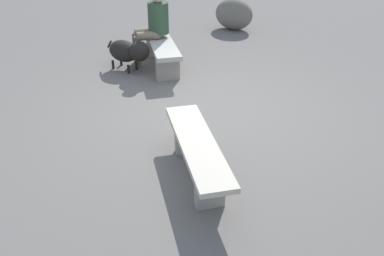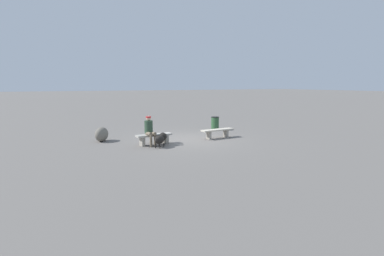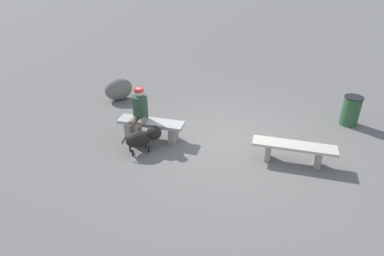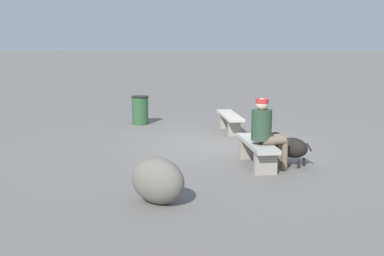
% 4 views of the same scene
% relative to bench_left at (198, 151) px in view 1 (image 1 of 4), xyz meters
% --- Properties ---
extents(ground, '(210.00, 210.00, 0.06)m').
position_rel_bench_left_xyz_m(ground, '(1.50, -0.34, -0.36)').
color(ground, slate).
extents(bench_left, '(1.74, 0.51, 0.45)m').
position_rel_bench_left_xyz_m(bench_left, '(0.00, 0.00, 0.00)').
color(bench_left, gray).
rests_on(bench_left, ground).
extents(bench_right, '(1.60, 0.52, 0.46)m').
position_rel_bench_left_xyz_m(bench_right, '(3.26, 0.08, -0.01)').
color(bench_right, gray).
rests_on(bench_right, ground).
extents(seated_person, '(0.40, 0.65, 1.27)m').
position_rel_bench_left_xyz_m(seated_person, '(3.50, 0.18, 0.41)').
color(seated_person, '#2D4733').
rests_on(seated_person, ground).
extents(dog, '(0.75, 0.76, 0.57)m').
position_rel_bench_left_xyz_m(dog, '(3.17, 0.65, 0.03)').
color(dog, black).
rests_on(dog, ground).
extents(boulder, '(0.92, 0.98, 0.66)m').
position_rel_bench_left_xyz_m(boulder, '(5.18, -1.66, 0.00)').
color(boulder, '#6B665B').
rests_on(boulder, ground).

